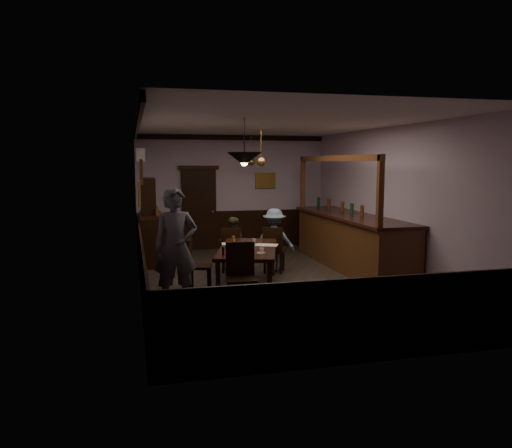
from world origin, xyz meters
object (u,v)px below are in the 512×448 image
object	(u,v)px
chair_side	(196,262)
person_standing	(176,248)
sideboard	(150,229)
person_seated_right	(274,240)
pendant_iron	(244,159)
bar_counter	(351,240)
chair_far_left	(231,248)
person_seated_left	(232,243)
pendant_brass_far	(251,162)
soda_can	(252,245)
pendant_brass_mid	(261,162)
dining_table	(248,251)
chair_near	(241,273)
chair_far_right	(273,248)
coffee_cup	(262,250)

from	to	relation	value
chair_side	person_standing	bearing A→B (deg)	170.51
sideboard	person_seated_right	bearing A→B (deg)	-28.81
person_seated_right	pendant_iron	world-z (taller)	pendant_iron
sideboard	bar_counter	bearing A→B (deg)	-19.98
chair_side	chair_far_left	bearing A→B (deg)	-20.78
chair_far_left	person_seated_left	size ratio (longest dim) A/B	0.83
person_seated_right	pendant_brass_far	bearing A→B (deg)	-62.77
person_seated_left	person_seated_right	size ratio (longest dim) A/B	0.86
soda_can	pendant_iron	world-z (taller)	pendant_iron
bar_counter	pendant_brass_far	size ratio (longest dim) A/B	5.35
person_seated_left	bar_counter	xyz separation A→B (m)	(2.54, -0.41, 0.05)
pendant_iron	pendant_brass_mid	distance (m)	2.61
bar_counter	pendant_iron	size ratio (longest dim) A/B	5.61
dining_table	bar_counter	world-z (taller)	bar_counter
soda_can	chair_near	bearing A→B (deg)	-112.17
chair_far_left	person_seated_left	distance (m)	0.28
chair_far_right	person_standing	world-z (taller)	person_standing
coffee_cup	sideboard	size ratio (longest dim) A/B	0.04
chair_far_right	person_seated_right	size ratio (longest dim) A/B	0.73
person_seated_left	chair_near	bearing A→B (deg)	101.20
person_standing	bar_counter	bearing A→B (deg)	23.53
pendant_iron	person_standing	bearing A→B (deg)	-174.03
coffee_cup	sideboard	distance (m)	3.74
soda_can	pendant_brass_mid	distance (m)	2.43
person_seated_left	coffee_cup	bearing A→B (deg)	111.71
coffee_cup	soda_can	distance (m)	0.45
chair_far_right	chair_side	distance (m)	2.01
chair_side	pendant_brass_mid	bearing A→B (deg)	-30.98
coffee_cup	bar_counter	size ratio (longest dim) A/B	0.02
chair_far_right	chair_near	size ratio (longest dim) A/B	0.92
bar_counter	sideboard	bearing A→B (deg)	160.02
chair_far_left	pendant_brass_far	xyz separation A→B (m)	(0.93, 2.09, 1.78)
chair_near	bar_counter	distance (m)	3.86
chair_far_right	soda_can	world-z (taller)	chair_far_right
chair_far_left	chair_far_right	world-z (taller)	chair_far_right
chair_side	sideboard	distance (m)	2.75
person_seated_right	coffee_cup	size ratio (longest dim) A/B	16.45
chair_side	person_seated_right	size ratio (longest dim) A/B	0.70
soda_can	pendant_brass_far	distance (m)	3.96
chair_near	pendant_brass_mid	world-z (taller)	pendant_brass_mid
person_standing	person_seated_left	bearing A→B (deg)	56.34
chair_side	person_seated_left	distance (m)	1.82
chair_far_left	pendant_brass_mid	bearing A→B (deg)	-141.54
chair_near	soda_can	size ratio (longest dim) A/B	8.71
dining_table	coffee_cup	distance (m)	0.61
chair_side	coffee_cup	bearing A→B (deg)	-108.06
chair_far_left	pendant_brass_mid	distance (m)	1.95
pendant_brass_mid	pendant_brass_far	xyz separation A→B (m)	(0.20, 1.76, 0.00)
chair_far_right	bar_counter	size ratio (longest dim) A/B	0.22
chair_far_left	pendant_brass_far	world-z (taller)	pendant_brass_far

